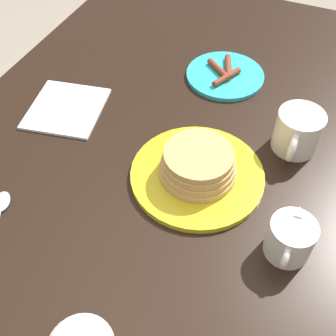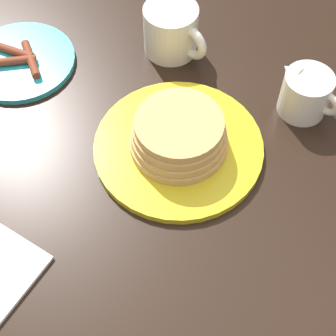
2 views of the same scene
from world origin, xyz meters
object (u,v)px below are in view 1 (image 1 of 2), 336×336
(pancake_plate, at_px, (195,169))
(coffee_mug, at_px, (298,132))
(creamer_pitcher, at_px, (290,238))
(napkin, at_px, (66,108))
(side_plate_bacon, at_px, (225,75))

(pancake_plate, bearing_deg, coffee_mug, 134.84)
(creamer_pitcher, bearing_deg, coffee_mug, -170.51)
(coffee_mug, height_order, napkin, coffee_mug)
(creamer_pitcher, relative_size, napkin, 0.57)
(coffee_mug, bearing_deg, creamer_pitcher, 9.49)
(coffee_mug, distance_m, napkin, 0.49)
(pancake_plate, xyz_separation_m, creamer_pitcher, (0.09, 0.20, 0.01))
(napkin, bearing_deg, side_plate_bacon, 131.14)
(coffee_mug, height_order, creamer_pitcher, coffee_mug)
(side_plate_bacon, xyz_separation_m, napkin, (0.25, -0.29, -0.00))
(side_plate_bacon, bearing_deg, napkin, -48.86)
(pancake_plate, height_order, napkin, pancake_plate)
(pancake_plate, distance_m, coffee_mug, 0.22)
(pancake_plate, relative_size, creamer_pitcher, 2.33)
(pancake_plate, xyz_separation_m, napkin, (-0.07, -0.33, -0.02))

